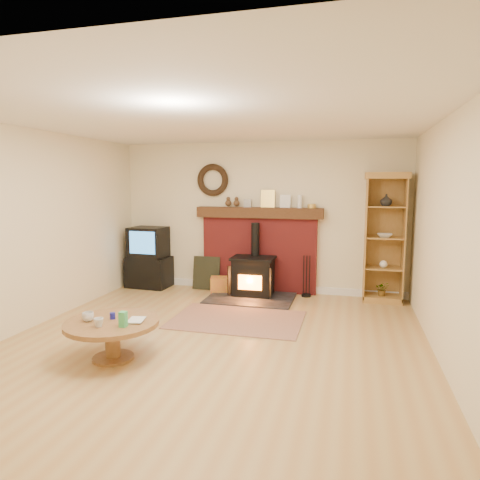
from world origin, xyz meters
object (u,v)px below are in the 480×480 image
(coffee_table, at_px, (112,328))
(wood_stove, at_px, (253,278))
(tv_unit, at_px, (149,258))
(curio_cabinet, at_px, (384,238))

(coffee_table, bearing_deg, wood_stove, 73.01)
(wood_stove, xyz_separation_m, coffee_table, (-0.89, -2.90, 0.03))
(wood_stove, distance_m, coffee_table, 3.03)
(wood_stove, height_order, coffee_table, wood_stove)
(tv_unit, relative_size, coffee_table, 1.10)
(tv_unit, height_order, coffee_table, tv_unit)
(curio_cabinet, height_order, coffee_table, curio_cabinet)
(curio_cabinet, bearing_deg, tv_unit, -178.77)
(wood_stove, bearing_deg, curio_cabinet, 7.87)
(tv_unit, height_order, curio_cabinet, curio_cabinet)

